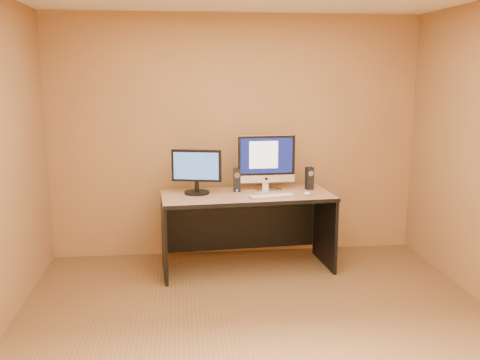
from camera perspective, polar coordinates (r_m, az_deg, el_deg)
The scene contains 11 objects.
floor at distance 4.28m, azimuth 2.52°, elevation -16.20°, with size 4.00×4.00×0.00m, color brown.
walls at distance 3.86m, azimuth 2.69°, elevation 1.20°, with size 4.00×4.00×2.60m, color olive, non-canonical shape.
desk at distance 5.46m, azimuth 0.73°, elevation -5.54°, with size 1.70×0.74×0.79m, color #AF7E57, non-canonical shape.
imac at distance 5.49m, azimuth 2.86°, elevation 1.88°, with size 0.61×0.22×0.58m, color silver, non-canonical shape.
second_monitor at distance 5.36m, azimuth -4.65°, elevation 0.87°, with size 0.51×0.25×0.45m, color black, non-canonical shape.
speaker_left at distance 5.46m, azimuth -0.33°, elevation -0.02°, with size 0.07×0.08×0.23m, color black, non-canonical shape.
speaker_right at distance 5.61m, azimuth 7.42°, elevation 0.18°, with size 0.07×0.08×0.23m, color black, non-canonical shape.
keyboard at distance 5.25m, azimuth 3.44°, elevation -1.71°, with size 0.46×0.12×0.02m, color silver.
mouse at distance 5.36m, azimuth 7.18°, elevation -1.40°, with size 0.06×0.11×0.04m, color white.
cable_a at distance 5.65m, azimuth 3.64°, elevation -0.84°, with size 0.01×0.01×0.23m, color black.
cable_b at distance 5.67m, azimuth 2.89°, elevation -0.77°, with size 0.01×0.01×0.19m, color black.
Camera 1 is at (-0.61, -3.75, 1.98)m, focal length 40.00 mm.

